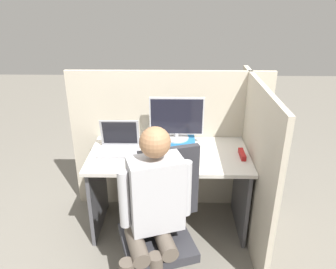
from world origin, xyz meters
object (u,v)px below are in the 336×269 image
monitor (177,119)px  stapler (242,154)px  carrot_toy (190,160)px  person (153,208)px  laptop (119,145)px  office_chair (162,221)px  paper_box (176,141)px

monitor → stapler: size_ratio=2.81×
monitor → carrot_toy: 0.42m
stapler → monitor: bearing=155.9°
stapler → carrot_toy: carrot_toy is taller
stapler → person: size_ratio=0.13×
laptop → office_chair: 0.78m
person → paper_box: bearing=80.7°
stapler → office_chair: (-0.64, -0.53, -0.26)m
paper_box → monitor: 0.21m
carrot_toy → monitor: bearing=107.1°
monitor → office_chair: (-0.10, -0.77, -0.47)m
stapler → office_chair: size_ratio=0.16×
monitor → carrot_toy: (0.11, -0.35, -0.21)m
paper_box → laptop: size_ratio=0.98×
stapler → carrot_toy: 0.44m
person → stapler: bearing=44.8°
monitor → carrot_toy: monitor is taller
person → office_chair: bearing=71.9°
paper_box → laptop: laptop is taller
laptop → office_chair: size_ratio=0.33×
paper_box → stapler: size_ratio=1.94×
monitor → paper_box: bearing=-90.0°
monitor → person: 0.97m
monitor → stapler: monitor is taller
paper_box → laptop: (-0.48, -0.15, 0.03)m
stapler → person: person is taller
paper_box → office_chair: office_chair is taller
monitor → carrot_toy: bearing=-72.9°
laptop → stapler: size_ratio=1.98×
laptop → carrot_toy: size_ratio=2.29×
office_chair → monitor: bearing=82.5°
paper_box → monitor: (-0.00, 0.00, 0.21)m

